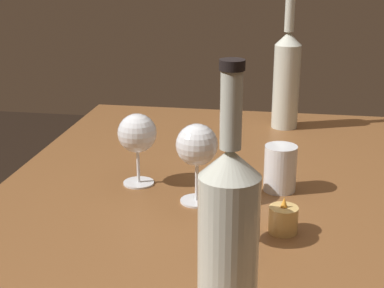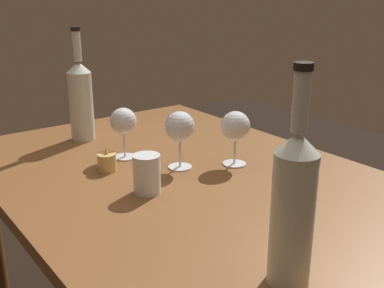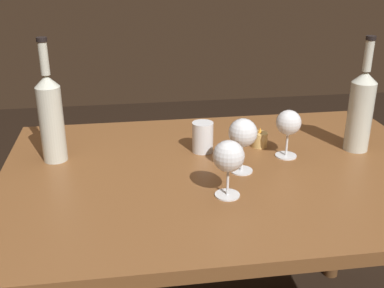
{
  "view_description": "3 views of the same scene",
  "coord_description": "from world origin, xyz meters",
  "px_view_note": "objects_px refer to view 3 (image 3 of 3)",
  "views": [
    {
      "loc": [
        1.1,
        0.15,
        1.22
      ],
      "look_at": [
        -0.06,
        -0.05,
        0.83
      ],
      "focal_mm": 54.74,
      "sensor_mm": 36.0,
      "label": 1
    },
    {
      "loc": [
        -0.95,
        0.68,
        1.21
      ],
      "look_at": [
        -0.02,
        -0.01,
        0.83
      ],
      "focal_mm": 43.85,
      "sensor_mm": 36.0,
      "label": 2
    },
    {
      "loc": [
        -0.28,
        -1.22,
        1.34
      ],
      "look_at": [
        -0.1,
        0.01,
        0.82
      ],
      "focal_mm": 44.09,
      "sensor_mm": 36.0,
      "label": 3
    }
  ],
  "objects_px": {
    "wine_glass_left": "(228,157)",
    "wine_glass_centre": "(243,134)",
    "votive_candle": "(259,140)",
    "wine_bottle": "(51,116)",
    "wine_glass_right": "(289,124)",
    "water_tumbler": "(203,139)",
    "wine_bottle_second": "(361,109)"
  },
  "relations": [
    {
      "from": "wine_glass_centre",
      "to": "wine_bottle",
      "type": "height_order",
      "value": "wine_bottle"
    },
    {
      "from": "wine_glass_left",
      "to": "wine_glass_centre",
      "type": "relative_size",
      "value": 0.96
    },
    {
      "from": "water_tumbler",
      "to": "wine_bottle",
      "type": "bearing_deg",
      "value": 179.8
    },
    {
      "from": "wine_bottle_second",
      "to": "water_tumbler",
      "type": "xyz_separation_m",
      "value": [
        -0.49,
        0.06,
        -0.09
      ]
    },
    {
      "from": "wine_glass_centre",
      "to": "wine_glass_right",
      "type": "bearing_deg",
      "value": 26.83
    },
    {
      "from": "wine_glass_left",
      "to": "wine_bottle",
      "type": "distance_m",
      "value": 0.56
    },
    {
      "from": "wine_glass_left",
      "to": "wine_bottle_second",
      "type": "bearing_deg",
      "value": 26.94
    },
    {
      "from": "wine_bottle",
      "to": "votive_candle",
      "type": "bearing_deg",
      "value": 0.83
    },
    {
      "from": "wine_glass_centre",
      "to": "water_tumbler",
      "type": "bearing_deg",
      "value": 118.48
    },
    {
      "from": "water_tumbler",
      "to": "votive_candle",
      "type": "xyz_separation_m",
      "value": [
        0.19,
        0.01,
        -0.02
      ]
    },
    {
      "from": "wine_glass_right",
      "to": "wine_glass_centre",
      "type": "xyz_separation_m",
      "value": [
        -0.16,
        -0.08,
        0.01
      ]
    },
    {
      "from": "wine_glass_right",
      "to": "wine_bottle_second",
      "type": "relative_size",
      "value": 0.42
    },
    {
      "from": "wine_bottle",
      "to": "water_tumbler",
      "type": "height_order",
      "value": "wine_bottle"
    },
    {
      "from": "wine_glass_centre",
      "to": "wine_bottle",
      "type": "relative_size",
      "value": 0.43
    },
    {
      "from": "wine_glass_left",
      "to": "votive_candle",
      "type": "bearing_deg",
      "value": 60.52
    },
    {
      "from": "wine_glass_left",
      "to": "wine_glass_right",
      "type": "xyz_separation_m",
      "value": [
        0.24,
        0.22,
        -0.0
      ]
    },
    {
      "from": "wine_glass_right",
      "to": "wine_glass_centre",
      "type": "relative_size",
      "value": 0.93
    },
    {
      "from": "wine_glass_right",
      "to": "votive_candle",
      "type": "bearing_deg",
      "value": 124.38
    },
    {
      "from": "wine_glass_right",
      "to": "wine_glass_left",
      "type": "bearing_deg",
      "value": -136.91
    },
    {
      "from": "wine_glass_left",
      "to": "wine_bottle_second",
      "type": "distance_m",
      "value": 0.53
    },
    {
      "from": "votive_candle",
      "to": "wine_bottle",
      "type": "bearing_deg",
      "value": -179.17
    },
    {
      "from": "wine_glass_left",
      "to": "votive_candle",
      "type": "xyz_separation_m",
      "value": [
        0.17,
        0.31,
        -0.09
      ]
    },
    {
      "from": "wine_bottle_second",
      "to": "water_tumbler",
      "type": "height_order",
      "value": "wine_bottle_second"
    },
    {
      "from": "wine_bottle_second",
      "to": "votive_candle",
      "type": "xyz_separation_m",
      "value": [
        -0.3,
        0.07,
        -0.11
      ]
    },
    {
      "from": "wine_glass_centre",
      "to": "wine_glass_left",
      "type": "bearing_deg",
      "value": -117.61
    },
    {
      "from": "wine_glass_left",
      "to": "wine_glass_right",
      "type": "distance_m",
      "value": 0.32
    },
    {
      "from": "wine_glass_left",
      "to": "wine_bottle",
      "type": "bearing_deg",
      "value": 147.54
    },
    {
      "from": "wine_bottle",
      "to": "wine_bottle_second",
      "type": "height_order",
      "value": "wine_bottle"
    },
    {
      "from": "wine_glass_centre",
      "to": "wine_bottle_second",
      "type": "distance_m",
      "value": 0.42
    },
    {
      "from": "wine_bottle",
      "to": "wine_bottle_second",
      "type": "xyz_separation_m",
      "value": [
        0.94,
        -0.06,
        -0.01
      ]
    },
    {
      "from": "wine_glass_left",
      "to": "wine_glass_centre",
      "type": "xyz_separation_m",
      "value": [
        0.07,
        0.14,
        0.01
      ]
    },
    {
      "from": "votive_candle",
      "to": "wine_glass_centre",
      "type": "bearing_deg",
      "value": -120.93
    }
  ]
}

